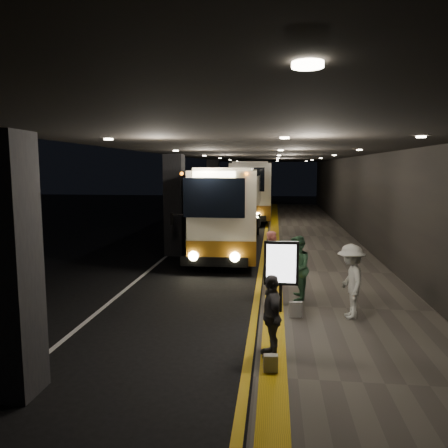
# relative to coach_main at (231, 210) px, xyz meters

# --- Properties ---
(ground) EXTENTS (90.00, 90.00, 0.00)m
(ground) POSITION_rel_coach_main_xyz_m (-0.75, -6.15, -1.78)
(ground) COLOR black
(lane_line_white) EXTENTS (0.12, 50.00, 0.01)m
(lane_line_white) POSITION_rel_coach_main_xyz_m (-2.55, -1.15, -1.77)
(lane_line_white) COLOR silver
(lane_line_white) RESTS_ON ground
(kerb_stripe_yellow) EXTENTS (0.18, 50.00, 0.01)m
(kerb_stripe_yellow) POSITION_rel_coach_main_xyz_m (1.60, -1.15, -1.77)
(kerb_stripe_yellow) COLOR gold
(kerb_stripe_yellow) RESTS_ON ground
(sidewalk) EXTENTS (4.50, 50.00, 0.15)m
(sidewalk) POSITION_rel_coach_main_xyz_m (4.00, -1.15, -1.70)
(sidewalk) COLOR #514C44
(sidewalk) RESTS_ON ground
(tactile_strip) EXTENTS (0.50, 50.00, 0.01)m
(tactile_strip) POSITION_rel_coach_main_xyz_m (2.10, -1.15, -1.62)
(tactile_strip) COLOR gold
(tactile_strip) RESTS_ON sidewalk
(terminal_wall) EXTENTS (0.10, 50.00, 6.00)m
(terminal_wall) POSITION_rel_coach_main_xyz_m (6.25, -1.15, 1.22)
(terminal_wall) COLOR black
(terminal_wall) RESTS_ON ground
(support_columns) EXTENTS (0.80, 24.80, 4.40)m
(support_columns) POSITION_rel_coach_main_xyz_m (-2.25, -2.15, 0.42)
(support_columns) COLOR black
(support_columns) RESTS_ON ground
(canopy) EXTENTS (9.00, 50.00, 0.40)m
(canopy) POSITION_rel_coach_main_xyz_m (1.75, -1.15, 2.82)
(canopy) COLOR black
(canopy) RESTS_ON support_columns
(coach_main) EXTENTS (2.94, 11.98, 3.71)m
(coach_main) POSITION_rel_coach_main_xyz_m (0.00, 0.00, 0.00)
(coach_main) COLOR beige
(coach_main) RESTS_ON ground
(coach_second) EXTENTS (3.24, 13.13, 4.10)m
(coach_second) POSITION_rel_coach_main_xyz_m (0.24, 13.48, 0.19)
(coach_second) COLOR beige
(coach_second) RESTS_ON ground
(coach_third) EXTENTS (2.78, 12.02, 3.76)m
(coach_third) POSITION_rel_coach_main_xyz_m (0.19, 24.26, 0.03)
(coach_third) COLOR beige
(coach_third) RESTS_ON ground
(passenger_boarding) EXTENTS (0.62, 0.74, 1.73)m
(passenger_boarding) POSITION_rel_coach_main_xyz_m (2.05, -7.40, -0.76)
(passenger_boarding) COLOR #DB6C66
(passenger_boarding) RESTS_ON sidewalk
(passenger_waiting_green) EXTENTS (0.61, 0.91, 1.80)m
(passenger_waiting_green) POSITION_rel_coach_main_xyz_m (2.72, -8.70, -0.73)
(passenger_waiting_green) COLOR #467E56
(passenger_waiting_green) RESTS_ON sidewalk
(passenger_waiting_white) EXTENTS (0.61, 1.21, 1.83)m
(passenger_waiting_white) POSITION_rel_coach_main_xyz_m (3.95, -10.06, -0.71)
(passenger_waiting_white) COLOR beige
(passenger_waiting_white) RESTS_ON sidewalk
(passenger_waiting_grey) EXTENTS (0.66, 1.03, 1.63)m
(passenger_waiting_grey) POSITION_rel_coach_main_xyz_m (2.05, -12.51, -0.81)
(passenger_waiting_grey) COLOR #4D4B50
(passenger_waiting_grey) RESTS_ON sidewalk
(bag_polka) EXTENTS (0.33, 0.16, 0.39)m
(bag_polka) POSITION_rel_coach_main_xyz_m (2.63, -10.18, -1.44)
(bag_polka) COLOR black
(bag_polka) RESTS_ON sidewalk
(bag_plain) EXTENTS (0.27, 0.17, 0.32)m
(bag_plain) POSITION_rel_coach_main_xyz_m (2.05, -13.19, -1.47)
(bag_plain) COLOR #B1B0A6
(bag_plain) RESTS_ON sidewalk
(info_sign) EXTENTS (0.87, 0.13, 1.84)m
(info_sign) POSITION_rel_coach_main_xyz_m (2.27, -9.85, -0.39)
(info_sign) COLOR black
(info_sign) RESTS_ON sidewalk
(stanchion_post) EXTENTS (0.05, 0.05, 1.03)m
(stanchion_post) POSITION_rel_coach_main_xyz_m (2.03, -6.87, -1.11)
(stanchion_post) COLOR black
(stanchion_post) RESTS_ON sidewalk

